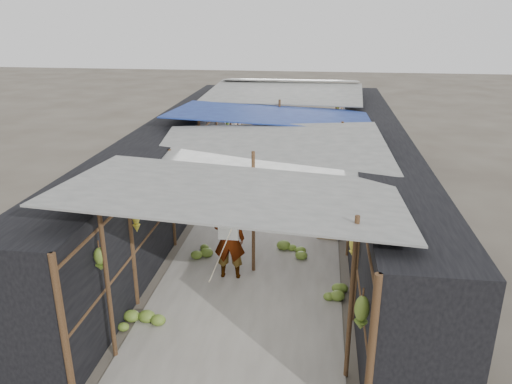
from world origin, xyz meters
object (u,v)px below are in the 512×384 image
at_px(black_basin, 308,166).
at_px(vendor_elderly, 229,239).
at_px(crate_near, 313,223).
at_px(shopper_blue, 240,165).
at_px(vendor_seated, 334,195).

height_order(black_basin, vendor_elderly, vendor_elderly).
distance_m(black_basin, vendor_elderly, 7.93).
height_order(crate_near, shopper_blue, shopper_blue).
bearing_deg(vendor_seated, shopper_blue, -148.76).
bearing_deg(shopper_blue, black_basin, 47.50).
distance_m(crate_near, shopper_blue, 3.64).
relative_size(vendor_elderly, shopper_blue, 1.16).
distance_m(crate_near, vendor_seated, 1.27).
bearing_deg(crate_near, shopper_blue, 111.46).
distance_m(shopper_blue, vendor_seated, 3.27).
height_order(black_basin, shopper_blue, shopper_blue).
distance_m(black_basin, vendor_seated, 4.09).
height_order(shopper_blue, vendor_seated, shopper_blue).
distance_m(vendor_elderly, shopper_blue, 5.47).
bearing_deg(vendor_seated, vendor_elderly, -58.04).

